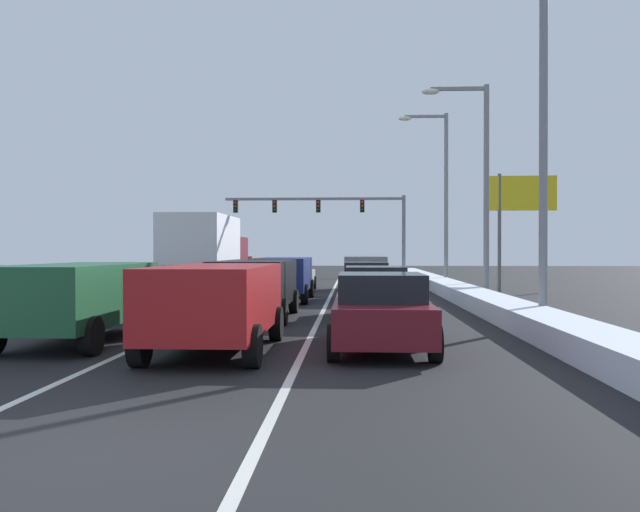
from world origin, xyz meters
name	(u,v)px	position (x,y,z in m)	size (l,w,h in m)	color
ground_plane	(280,304)	(0.00, 18.10, 0.00)	(120.00, 120.00, 0.00)	black
lane_stripe_between_right_lane_and_center_lane	(331,295)	(1.70, 22.63, 0.00)	(0.14, 49.78, 0.01)	silver
lane_stripe_between_center_lane_and_left_lane	(253,295)	(-1.70, 22.63, 0.00)	(0.14, 49.78, 0.01)	silver
snow_bank_right_shoulder	(454,290)	(7.00, 22.63, 0.27)	(1.26, 49.78, 0.54)	silver
snow_bank_left_shoulder	(133,287)	(-7.00, 22.63, 0.33)	(1.92, 49.78, 0.65)	silver
sedan_maroon_right_lane_nearest	(381,311)	(3.20, 7.08, 0.76)	(2.00, 4.50, 1.51)	maroon
sedan_tan_right_lane_second	(375,293)	(3.28, 12.71, 0.76)	(2.00, 4.50, 1.51)	#937F60
sedan_white_right_lane_third	(366,281)	(3.16, 19.66, 0.76)	(2.00, 4.50, 1.51)	silver
suv_gray_right_lane_fourth	(365,270)	(3.25, 26.19, 1.02)	(2.16, 4.90, 1.67)	slate
suv_red_center_lane_nearest	(217,300)	(0.03, 6.55, 1.02)	(2.16, 4.90, 1.67)	maroon
suv_black_center_lane_second	(255,283)	(-0.15, 12.87, 1.02)	(2.16, 4.90, 1.67)	black
suv_navy_center_lane_third	(283,275)	(-0.05, 19.58, 1.02)	(2.16, 4.90, 1.67)	navy
sedan_silver_center_lane_fourth	(294,275)	(-0.19, 25.89, 0.76)	(2.00, 4.50, 1.51)	#B7BABF
suv_green_left_lane_nearest	(78,295)	(-3.17, 7.71, 1.02)	(2.16, 4.90, 1.67)	#1E5633
sedan_charcoal_left_lane_second	(153,290)	(-3.31, 13.45, 0.76)	(2.00, 4.50, 1.51)	#38383D
box_truck_left_lane_third	(206,252)	(-3.46, 21.24, 1.90)	(2.53, 7.20, 3.36)	maroon
suv_tan_left_lane_fourth	(241,268)	(-3.26, 28.72, 1.02)	(2.16, 4.90, 1.67)	#937F60
traffic_light_gantry	(335,213)	(1.31, 45.24, 4.89)	(14.00, 0.47, 6.20)	slate
street_lamp_right_near	(530,120)	(7.24, 11.31, 5.33)	(2.66, 0.36, 9.02)	gray
street_lamp_right_mid	(477,172)	(7.57, 20.36, 5.06)	(2.66, 0.36, 8.49)	gray
street_lamp_right_far	(440,185)	(7.29, 29.41, 5.44)	(2.66, 0.36, 9.23)	gray
roadside_sign_right	(521,206)	(10.43, 24.91, 4.02)	(3.20, 0.16, 5.50)	#59595B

